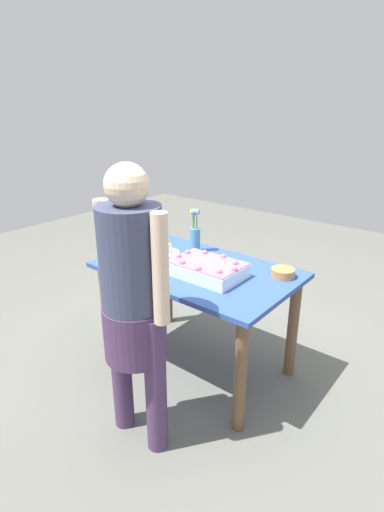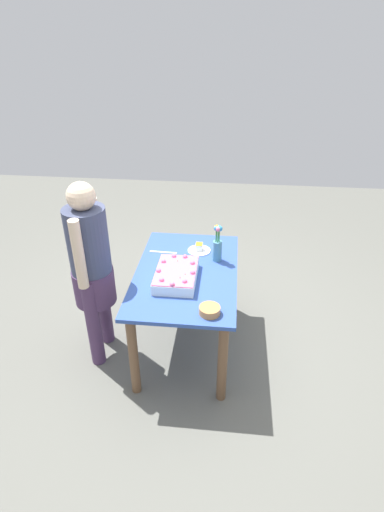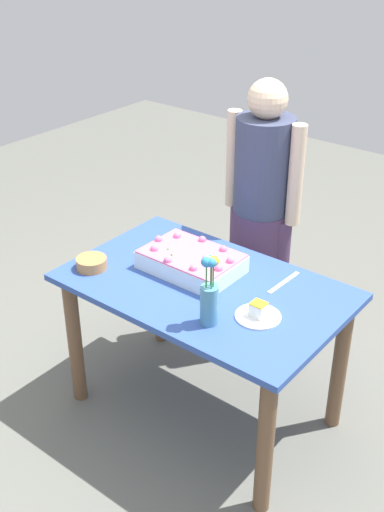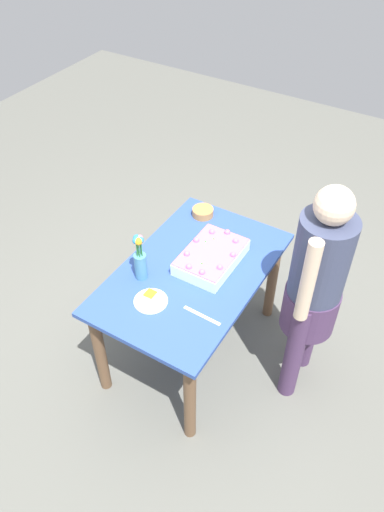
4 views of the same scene
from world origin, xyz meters
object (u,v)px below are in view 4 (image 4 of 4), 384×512
Objects in this scene: flower_vase at (140,259)px; fruit_bowl at (203,212)px; cake_knife at (202,316)px; sheet_cake at (211,257)px; person_standing at (315,284)px; serving_plate_with_slice at (151,299)px.

flower_vase reaches higher than fruit_bowl.
cake_knife is 1.61× the size of fruit_bowl.
person_standing is (0.03, -0.63, 0.07)m from sheet_cake.
flower_vase is 0.70m from fruit_bowl.
flower_vase is at bearing 172.77° from cake_knife.
flower_vase reaches higher than serving_plate_with_slice.
person_standing is (0.35, -0.92, -0.02)m from flower_vase.
serving_plate_with_slice is at bearing -166.70° from cake_knife.
serving_plate_with_slice is at bearing -170.09° from fruit_bowl.
sheet_cake is 0.46m from fruit_bowl.
person_standing reaches higher than cake_knife.
sheet_cake is at bearing -16.03° from serving_plate_with_slice.
serving_plate_with_slice is 0.62× the size of flower_vase.
fruit_bowl is (0.37, 0.27, -0.02)m from sheet_cake.
person_standing is (0.48, -0.76, 0.10)m from serving_plate_with_slice.
sheet_cake is 2.30× the size of serving_plate_with_slice.
cake_knife is at bearing -150.10° from fruit_bowl.
sheet_cake is 0.43m from cake_knife.
flower_vase is 0.98m from person_standing.
person_standing reaches higher than fruit_bowl.
flower_vase is at bearing 20.85° from person_standing.
serving_plate_with_slice is 0.84m from fruit_bowl.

